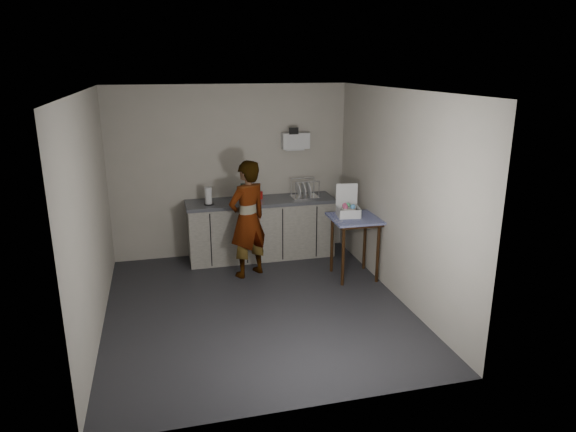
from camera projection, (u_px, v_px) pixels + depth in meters
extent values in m
plane|color=#2A292E|center=(257.00, 307.00, 6.32)|extent=(4.00, 4.00, 0.00)
cube|color=beige|center=(231.00, 172.00, 7.79)|extent=(3.60, 0.02, 2.60)
cube|color=beige|center=(397.00, 196.00, 6.37)|extent=(0.02, 4.00, 2.60)
cube|color=beige|center=(92.00, 216.00, 5.52)|extent=(0.02, 4.00, 2.60)
cube|color=white|center=(253.00, 91.00, 5.58)|extent=(3.60, 4.00, 0.01)
cube|color=black|center=(262.00, 254.00, 7.98)|extent=(2.20, 0.52, 0.08)
cube|color=#BDB5A8|center=(261.00, 230.00, 7.87)|extent=(2.20, 0.58, 0.86)
cube|color=#45494F|center=(261.00, 201.00, 7.74)|extent=(2.24, 0.62, 0.05)
cube|color=black|center=(211.00, 240.00, 7.41)|extent=(0.02, 0.01, 0.80)
cube|color=black|center=(247.00, 237.00, 7.53)|extent=(0.02, 0.01, 0.80)
cube|color=black|center=(283.00, 234.00, 7.66)|extent=(0.01, 0.01, 0.80)
cube|color=black|center=(317.00, 232.00, 7.79)|extent=(0.02, 0.01, 0.80)
cube|color=white|center=(296.00, 141.00, 7.84)|extent=(0.42, 0.16, 0.24)
cube|color=white|center=(295.00, 149.00, 7.92)|extent=(0.30, 0.06, 0.04)
cube|color=black|center=(294.00, 131.00, 7.70)|extent=(0.14, 0.02, 0.10)
cylinder|color=black|center=(343.00, 257.00, 6.84)|extent=(0.04, 0.04, 0.80)
cylinder|color=black|center=(378.00, 254.00, 6.94)|extent=(0.04, 0.04, 0.80)
cylinder|color=black|center=(332.00, 245.00, 7.30)|extent=(0.04, 0.04, 0.80)
cylinder|color=black|center=(365.00, 242.00, 7.41)|extent=(0.04, 0.04, 0.80)
cube|color=black|center=(355.00, 221.00, 7.00)|extent=(0.61, 0.61, 0.04)
cube|color=navy|center=(355.00, 218.00, 6.99)|extent=(0.69, 0.69, 0.03)
imported|color=#B2A593|center=(248.00, 219.00, 7.06)|extent=(0.72, 0.63, 1.65)
imported|color=black|center=(246.00, 192.00, 7.57)|extent=(0.16, 0.16, 0.30)
cylinder|color=red|center=(261.00, 195.00, 7.76)|extent=(0.06, 0.06, 0.12)
cylinder|color=black|center=(243.00, 192.00, 7.61)|extent=(0.08, 0.08, 0.27)
cylinder|color=black|center=(209.00, 204.00, 7.47)|extent=(0.15, 0.15, 0.01)
cylinder|color=white|center=(209.00, 195.00, 7.43)|extent=(0.10, 0.10, 0.25)
cube|color=white|center=(305.00, 197.00, 7.85)|extent=(0.41, 0.31, 0.02)
cylinder|color=white|center=(296.00, 191.00, 7.64)|extent=(0.01, 0.01, 0.27)
cylinder|color=white|center=(319.00, 189.00, 7.73)|extent=(0.01, 0.01, 0.27)
cylinder|color=white|center=(291.00, 187.00, 7.89)|extent=(0.01, 0.01, 0.27)
cylinder|color=white|center=(314.00, 185.00, 7.98)|extent=(0.01, 0.01, 0.27)
cylinder|color=white|center=(298.00, 190.00, 7.79)|extent=(0.05, 0.22, 0.22)
cylinder|color=white|center=(304.00, 189.00, 7.81)|extent=(0.05, 0.22, 0.22)
cylinder|color=white|center=(309.00, 189.00, 7.83)|extent=(0.05, 0.22, 0.22)
cube|color=white|center=(348.00, 216.00, 7.04)|extent=(0.34, 0.34, 0.01)
cube|color=white|center=(351.00, 214.00, 6.89)|extent=(0.30, 0.06, 0.11)
cube|color=white|center=(346.00, 209.00, 7.16)|extent=(0.30, 0.06, 0.11)
cube|color=white|center=(338.00, 212.00, 7.01)|extent=(0.06, 0.30, 0.11)
cube|color=white|center=(359.00, 211.00, 7.04)|extent=(0.06, 0.30, 0.11)
cube|color=white|center=(347.00, 194.00, 7.11)|extent=(0.30, 0.06, 0.30)
cylinder|color=white|center=(348.00, 211.00, 7.02)|extent=(0.20, 0.20, 0.11)
sphere|color=#FF5D97|center=(345.00, 207.00, 6.96)|extent=(0.07, 0.07, 0.07)
sphere|color=#5DB2FF|center=(353.00, 207.00, 6.97)|extent=(0.07, 0.07, 0.07)
sphere|color=#5EE68E|center=(348.00, 205.00, 7.05)|extent=(0.07, 0.07, 0.07)
sphere|color=#FF5D97|center=(345.00, 205.00, 7.04)|extent=(0.07, 0.07, 0.07)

